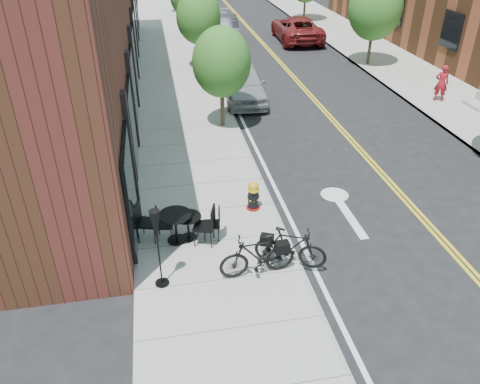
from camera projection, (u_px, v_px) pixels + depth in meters
ground at (304, 273)px, 11.25m from camera, size 120.00×120.00×0.00m
sidewalk_near at (186, 119)px, 19.31m from camera, size 4.00×70.00×0.12m
sidewalk_far at (451, 100)px, 21.16m from camera, size 4.00×70.00×0.12m
building_near at (69, 17)px, 20.18m from camera, size 5.00×28.00×7.00m
tree_near_a at (221, 62)px, 17.36m from camera, size 2.20×2.20×3.81m
tree_near_b at (198, 17)px, 24.02m from camera, size 2.30×2.30×3.98m
tree_far_b at (375, 8)px, 24.43m from camera, size 2.80×2.80×4.62m
fire_hydrant at (253, 196)px, 13.24m from camera, size 0.40×0.40×0.88m
bicycle_left at (257, 256)px, 10.77m from camera, size 1.84×0.63×1.09m
bicycle_right at (290, 247)px, 11.07m from camera, size 1.79×1.15×1.04m
bistro_set_b at (176, 224)px, 11.88m from camera, size 2.02×1.06×1.06m
bistro_set_c at (188, 224)px, 12.03m from camera, size 1.68×0.81×0.88m
patio_umbrella at (157, 233)px, 10.01m from camera, size 0.32×0.32×2.01m
parked_car_a at (243, 83)px, 21.02m from camera, size 2.05×4.56×1.52m
parked_car_b at (224, 29)px, 30.30m from camera, size 1.92×4.93×1.60m
parked_car_c at (219, 24)px, 32.14m from camera, size 2.29×4.90×1.38m
parked_car_far at (297, 29)px, 30.47m from camera, size 2.89×5.76×1.57m
pedestrian at (442, 83)px, 20.56m from camera, size 0.69×0.59×1.60m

